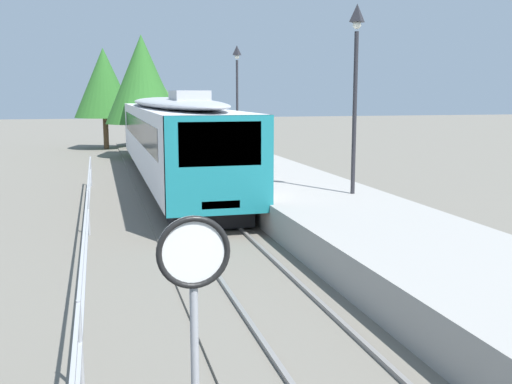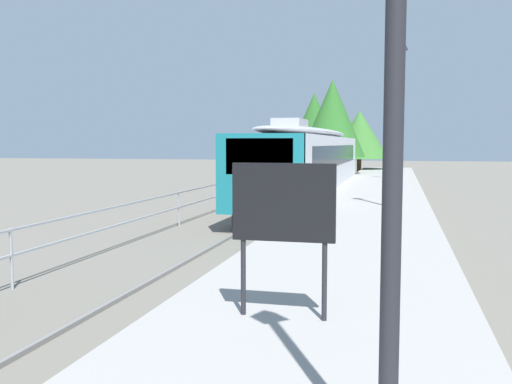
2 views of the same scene
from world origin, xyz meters
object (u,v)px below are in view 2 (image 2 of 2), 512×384
Objects in this scene: platform_lamp_far_end at (400,113)px; platform_notice_board at (283,208)px; platform_lamp_mid_platform at (400,88)px; commuter_train at (309,160)px.

platform_notice_board is (-1.24, -26.71, -2.44)m from platform_lamp_far_end.
platform_lamp_mid_platform is at bearing -90.00° from platform_lamp_far_end.
platform_lamp_mid_platform is 14.83m from platform_lamp_far_end.
platform_lamp_far_end is at bearing 87.33° from platform_notice_board.
platform_notice_board is at bearing -92.67° from platform_lamp_far_end.
platform_lamp_far_end reaches higher than commuter_train.
platform_lamp_mid_platform and platform_lamp_far_end have the same top height.
commuter_train is 10.23m from platform_lamp_mid_platform.
platform_lamp_far_end is at bearing 90.00° from platform_lamp_mid_platform.
platform_lamp_far_end is at bearing 54.43° from commuter_train.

